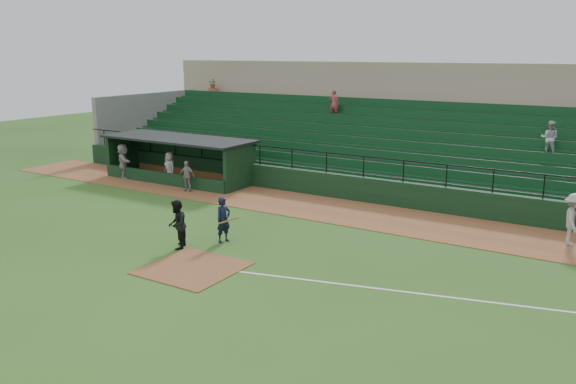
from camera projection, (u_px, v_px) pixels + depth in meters
The scene contains 12 objects.
ground at pixel (212, 260), 20.29m from camera, with size 90.00×90.00×0.00m, color #2C531B.
warning_track at pixel (322, 208), 26.88m from camera, with size 40.00×4.00×0.03m, color brown.
home_plate_dirt at pixel (193, 268), 19.46m from camera, with size 3.00×3.00×0.03m, color brown.
foul_line at pixel (450, 297), 17.16m from camera, with size 18.00×0.09×0.01m, color white.
stadium_structure at pixel (394, 137), 33.33m from camera, with size 38.00×13.08×6.40m.
dugout at pixel (184, 156), 32.88m from camera, with size 8.90×3.20×2.42m.
batter_at_plate at pixel (224, 220), 22.00m from camera, with size 1.07×0.72×1.74m.
umpire at pixel (177, 224), 21.26m from camera, with size 0.89×0.69×1.82m, color black.
runner at pixel (573, 219), 21.55m from camera, with size 1.26×0.73×1.95m, color #9F9A94.
dugout_player_a at pixel (187, 176), 29.97m from camera, with size 0.93×0.39×1.59m, color gray.
dugout_player_b at pixel (170, 167), 31.89m from camera, with size 0.83×0.54×1.70m, color #A5A19A.
dugout_player_c at pixel (123, 161), 33.07m from camera, with size 1.82×0.58×1.96m, color #A6A19B.
Camera 1 is at (12.39, -14.87, 7.03)m, focal length 36.45 mm.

